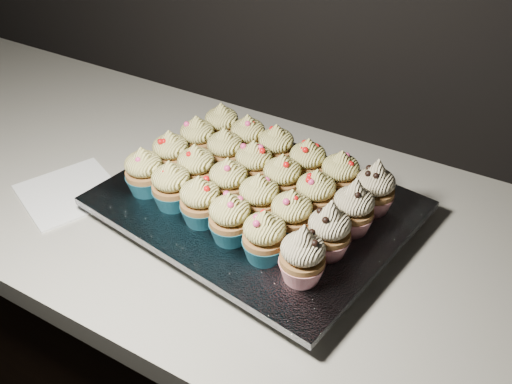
{
  "coord_description": "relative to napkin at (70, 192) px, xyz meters",
  "views": [
    {
      "loc": [
        0.57,
        1.07,
        1.49
      ],
      "look_at": [
        0.2,
        1.69,
        0.95
      ],
      "focal_mm": 40.0,
      "sensor_mm": 36.0,
      "label": 1
    }
  ],
  "objects": [
    {
      "name": "cabinet",
      "position": [
        0.1,
        0.12,
        -0.47
      ],
      "size": [
        2.4,
        0.6,
        0.86
      ],
      "primitive_type": "cube",
      "color": "black",
      "rests_on": "ground"
    },
    {
      "name": "cupcake_0",
      "position": [
        0.14,
        0.04,
        0.07
      ],
      "size": [
        0.06,
        0.06,
        0.08
      ],
      "color": "#185D71",
      "rests_on": "foil_lining"
    },
    {
      "name": "worktop",
      "position": [
        0.1,
        0.12,
        -0.02
      ],
      "size": [
        2.44,
        0.64,
        0.04
      ],
      "primitive_type": "cube",
      "color": "beige",
      "rests_on": "cabinet"
    },
    {
      "name": "cupcake_6",
      "position": [
        0.15,
        0.1,
        0.07
      ],
      "size": [
        0.06,
        0.06,
        0.08
      ],
      "color": "#185D71",
      "rests_on": "foil_lining"
    },
    {
      "name": "cupcake_19",
      "position": [
        0.23,
        0.21,
        0.07
      ],
      "size": [
        0.06,
        0.06,
        0.08
      ],
      "color": "#185D71",
      "rests_on": "foil_lining"
    },
    {
      "name": "cupcake_9",
      "position": [
        0.34,
        0.07,
        0.07
      ],
      "size": [
        0.06,
        0.06,
        0.08
      ],
      "color": "#185D71",
      "rests_on": "foil_lining"
    },
    {
      "name": "cupcake_15",
      "position": [
        0.34,
        0.14,
        0.07
      ],
      "size": [
        0.06,
        0.06,
        0.08
      ],
      "color": "#185D71",
      "rests_on": "foil_lining"
    },
    {
      "name": "cupcake_10",
      "position": [
        0.4,
        0.06,
        0.07
      ],
      "size": [
        0.06,
        0.06,
        0.08
      ],
      "color": "#185D71",
      "rests_on": "foil_lining"
    },
    {
      "name": "cupcake_21",
      "position": [
        0.36,
        0.2,
        0.07
      ],
      "size": [
        0.06,
        0.06,
        0.08
      ],
      "color": "#185D71",
      "rests_on": "foil_lining"
    },
    {
      "name": "cupcake_8",
      "position": [
        0.27,
        0.08,
        0.07
      ],
      "size": [
        0.06,
        0.06,
        0.08
      ],
      "color": "#185D71",
      "rests_on": "foil_lining"
    },
    {
      "name": "cupcake_5",
      "position": [
        0.45,
        -0.01,
        0.07
      ],
      "size": [
        0.06,
        0.06,
        0.1
      ],
      "color": "red",
      "rests_on": "foil_lining"
    },
    {
      "name": "foil_lining",
      "position": [
        0.31,
        0.11,
        0.03
      ],
      "size": [
        0.51,
        0.42,
        0.01
      ],
      "primitive_type": "cube",
      "rotation": [
        0.0,
        0.0,
        -0.15
      ],
      "color": "silver",
      "rests_on": "baking_tray"
    },
    {
      "name": "baking_tray",
      "position": [
        0.31,
        0.11,
        0.01
      ],
      "size": [
        0.47,
        0.38,
        0.02
      ],
      "primitive_type": "cube",
      "rotation": [
        0.0,
        0.0,
        -0.15
      ],
      "color": "black",
      "rests_on": "worktop"
    },
    {
      "name": "cupcake_16",
      "position": [
        0.4,
        0.12,
        0.07
      ],
      "size": [
        0.06,
        0.06,
        0.08
      ],
      "color": "#185D71",
      "rests_on": "foil_lining"
    },
    {
      "name": "cupcake_18",
      "position": [
        0.17,
        0.22,
        0.07
      ],
      "size": [
        0.06,
        0.06,
        0.08
      ],
      "color": "#185D71",
      "rests_on": "foil_lining"
    },
    {
      "name": "cupcake_1",
      "position": [
        0.2,
        0.03,
        0.07
      ],
      "size": [
        0.06,
        0.06,
        0.08
      ],
      "color": "#185D71",
      "rests_on": "foil_lining"
    },
    {
      "name": "cupcake_17",
      "position": [
        0.47,
        0.12,
        0.07
      ],
      "size": [
        0.06,
        0.06,
        0.1
      ],
      "color": "red",
      "rests_on": "foil_lining"
    },
    {
      "name": "cupcake_14",
      "position": [
        0.28,
        0.15,
        0.07
      ],
      "size": [
        0.06,
        0.06,
        0.08
      ],
      "color": "#185D71",
      "rests_on": "foil_lining"
    },
    {
      "name": "cupcake_22",
      "position": [
        0.42,
        0.19,
        0.07
      ],
      "size": [
        0.06,
        0.06,
        0.08
      ],
      "color": "#185D71",
      "rests_on": "foil_lining"
    },
    {
      "name": "cupcake_4",
      "position": [
        0.39,
        0.0,
        0.07
      ],
      "size": [
        0.06,
        0.06,
        0.08
      ],
      "color": "#185D71",
      "rests_on": "foil_lining"
    },
    {
      "name": "cupcake_2",
      "position": [
        0.26,
        0.02,
        0.07
      ],
      "size": [
        0.06,
        0.06,
        0.08
      ],
      "color": "#185D71",
      "rests_on": "foil_lining"
    },
    {
      "name": "cupcake_20",
      "position": [
        0.29,
        0.21,
        0.07
      ],
      "size": [
        0.06,
        0.06,
        0.08
      ],
      "color": "#185D71",
      "rests_on": "foil_lining"
    },
    {
      "name": "cupcake_13",
      "position": [
        0.22,
        0.16,
        0.07
      ],
      "size": [
        0.06,
        0.06,
        0.08
      ],
      "color": "#185D71",
      "rests_on": "foil_lining"
    },
    {
      "name": "napkin",
      "position": [
        0.0,
        0.0,
        0.0
      ],
      "size": [
        0.2,
        0.2,
        0.0
      ],
      "primitive_type": "cube",
      "rotation": [
        0.0,
        0.0,
        -0.41
      ],
      "color": "white",
      "rests_on": "worktop"
    },
    {
      "name": "cupcake_12",
      "position": [
        0.16,
        0.17,
        0.07
      ],
      "size": [
        0.06,
        0.06,
        0.08
      ],
      "color": "#185D71",
      "rests_on": "foil_lining"
    },
    {
      "name": "cupcake_3",
      "position": [
        0.32,
        0.01,
        0.07
      ],
      "size": [
        0.06,
        0.06,
        0.08
      ],
      "color": "#185D71",
      "rests_on": "foil_lining"
    },
    {
      "name": "cupcake_7",
      "position": [
        0.21,
        0.09,
        0.07
      ],
      "size": [
        0.06,
        0.06,
        0.08
      ],
      "color": "#185D71",
      "rests_on": "foil_lining"
    },
    {
      "name": "cupcake_23",
      "position": [
        0.48,
        0.18,
        0.07
      ],
      "size": [
        0.06,
        0.06,
        0.1
      ],
      "color": "red",
      "rests_on": "foil_lining"
    },
    {
      "name": "cupcake_11",
      "position": [
        0.46,
        0.06,
        0.07
      ],
      "size": [
        0.06,
        0.06,
        0.1
      ],
      "color": "red",
      "rests_on": "foil_lining"
    }
  ]
}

